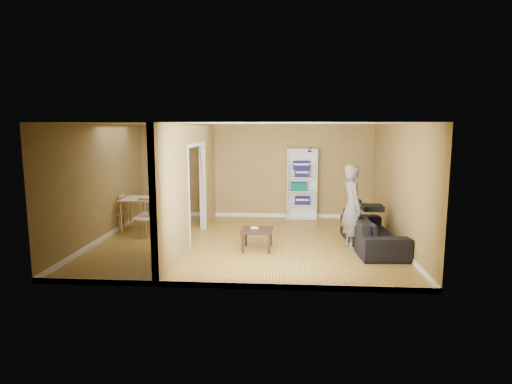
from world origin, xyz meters
TOP-DOWN VIEW (x-y plane):
  - room_shell at (0.00, 0.00)m, footprint 6.50×6.50m
  - partition at (-1.20, 0.00)m, footprint 0.22×5.50m
  - wall_speaker at (1.50, 2.69)m, footprint 0.10×0.10m
  - sofa at (2.70, -0.19)m, footprint 2.41×1.17m
  - person at (2.24, -0.34)m, footprint 0.86×0.73m
  - bookshelf at (1.30, 2.60)m, footprint 0.82×0.36m
  - paper_box_navy_a at (1.32, 2.56)m, footprint 0.41×0.26m
  - paper_box_teal at (1.22, 2.56)m, footprint 0.44×0.29m
  - paper_box_navy_b at (1.30, 2.56)m, footprint 0.39×0.25m
  - paper_box_navy_c at (1.28, 2.56)m, footprint 0.46×0.30m
  - coffee_table at (0.27, -0.54)m, footprint 0.64×0.64m
  - game_controller at (0.21, -0.45)m, footprint 0.15×0.04m
  - dining_table at (-2.50, 1.00)m, footprint 1.27×0.85m
  - chair_left at (-3.33, 0.96)m, footprint 0.42×0.42m
  - chair_near at (-2.44, 0.33)m, footprint 0.44×0.44m
  - chair_far at (-2.49, 1.60)m, footprint 0.55×0.55m

SIDE VIEW (x-z plane):
  - coffee_table at x=0.27m, z-range 0.15..0.58m
  - chair_left at x=-3.33m, z-range 0.00..0.88m
  - chair_near at x=-2.44m, z-range 0.00..0.88m
  - game_controller at x=0.21m, z-range 0.43..0.46m
  - sofa at x=2.70m, z-range 0.00..0.90m
  - chair_far at x=-2.49m, z-range 0.00..1.03m
  - paper_box_navy_a at x=1.32m, z-range 0.41..0.62m
  - dining_table at x=-2.50m, z-range 0.32..1.11m
  - paper_box_teal at x=1.22m, z-range 0.79..1.02m
  - bookshelf at x=1.30m, z-range 0.00..1.95m
  - person at x=2.24m, z-range 0.00..2.09m
  - paper_box_navy_b at x=1.30m, z-range 1.17..1.37m
  - room_shell at x=0.00m, z-range -1.95..4.55m
  - partition at x=-1.20m, z-range 0.00..2.60m
  - paper_box_navy_c at x=1.28m, z-range 1.41..1.64m
  - wall_speaker at x=1.50m, z-range 1.85..1.95m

